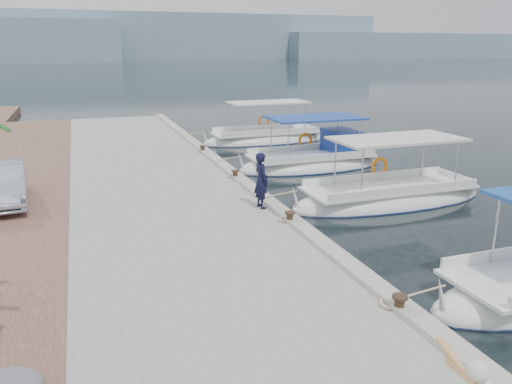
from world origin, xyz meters
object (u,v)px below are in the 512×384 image
fishing_caique_c (388,199)px  fisherman (261,180)px  fishing_caique_d (312,163)px  fishing_caique_e (265,140)px  parked_car (2,184)px

fishing_caique_c → fisherman: fishing_caique_c is taller
fishing_caique_d → fishing_caique_e: 6.41m
fishing_caique_d → fishing_caique_e: bearing=88.4°
fisherman → parked_car: size_ratio=0.44×
fishing_caique_e → fishing_caique_c: bearing=-90.0°
parked_car → fishing_caique_e: bearing=33.7°
fishing_caique_c → fishing_caique_e: size_ratio=1.00×
fishing_caique_c → fishing_caique_e: same height
fisherman → parked_car: fisherman is taller
fishing_caique_d → parked_car: (-11.87, -3.03, 0.93)m
fishing_caique_d → fisherman: bearing=-127.3°
fishing_caique_e → fisherman: 13.39m
fishing_caique_d → parked_car: fishing_caique_d is taller
fishing_caique_e → fisherman: size_ratio=4.33×
parked_car → fishing_caique_c: bearing=-16.2°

